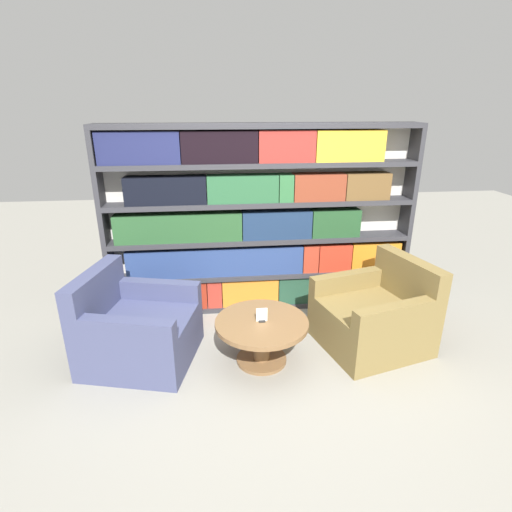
# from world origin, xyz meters

# --- Properties ---
(ground_plane) EXTENTS (14.00, 14.00, 0.00)m
(ground_plane) POSITION_xyz_m (0.00, 0.00, 0.00)
(ground_plane) COLOR gray
(bookshelf) EXTENTS (3.27, 0.30, 1.99)m
(bookshelf) POSITION_xyz_m (-0.02, 1.23, 0.98)
(bookshelf) COLOR silver
(bookshelf) RESTS_ON ground_plane
(armchair_left) EXTENTS (1.07, 1.03, 0.83)m
(armchair_left) POSITION_xyz_m (-1.22, 0.32, 0.29)
(armchair_left) COLOR #42476B
(armchair_left) RESTS_ON ground_plane
(armchair_right) EXTENTS (1.09, 1.05, 0.83)m
(armchair_right) POSITION_xyz_m (0.98, 0.32, 0.29)
(armchair_right) COLOR olive
(armchair_right) RESTS_ON ground_plane
(coffee_table) EXTENTS (0.82, 0.82, 0.41)m
(coffee_table) POSITION_xyz_m (-0.12, 0.15, 0.29)
(coffee_table) COLOR brown
(coffee_table) RESTS_ON ground_plane
(table_sign) EXTENTS (0.10, 0.06, 0.12)m
(table_sign) POSITION_xyz_m (-0.12, 0.15, 0.46)
(table_sign) COLOR black
(table_sign) RESTS_ON coffee_table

